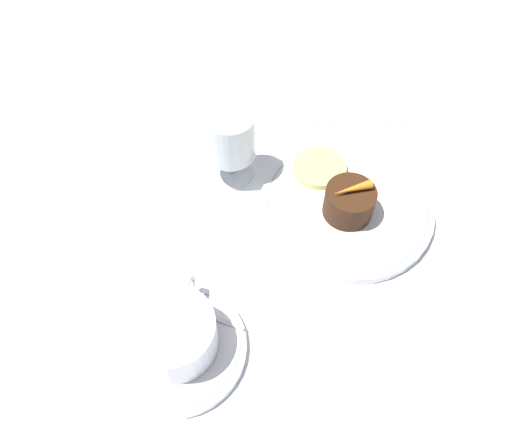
{
  "coord_description": "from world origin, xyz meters",
  "views": [
    {
      "loc": [
        -0.42,
        -0.01,
        0.56
      ],
      "look_at": [
        -0.06,
        0.07,
        0.04
      ],
      "focal_mm": 35.0,
      "sensor_mm": 36.0,
      "label": 1
    }
  ],
  "objects_px": {
    "wine_glass": "(230,139)",
    "fork": "(344,119)",
    "coffee_cup": "(174,333)",
    "dinner_plate": "(346,206)",
    "dessert_cake": "(349,201)"
  },
  "relations": [
    {
      "from": "dinner_plate",
      "to": "fork",
      "type": "xyz_separation_m",
      "value": [
        0.18,
        0.02,
        -0.01
      ]
    },
    {
      "from": "dinner_plate",
      "to": "wine_glass",
      "type": "xyz_separation_m",
      "value": [
        0.03,
        0.17,
        0.06
      ]
    },
    {
      "from": "dinner_plate",
      "to": "coffee_cup",
      "type": "xyz_separation_m",
      "value": [
        -0.24,
        0.17,
        0.03
      ]
    },
    {
      "from": "dinner_plate",
      "to": "dessert_cake",
      "type": "bearing_deg",
      "value": -172.85
    },
    {
      "from": "wine_glass",
      "to": "dessert_cake",
      "type": "xyz_separation_m",
      "value": [
        -0.04,
        -0.17,
        -0.04
      ]
    },
    {
      "from": "coffee_cup",
      "to": "wine_glass",
      "type": "xyz_separation_m",
      "value": [
        0.27,
        0.0,
        0.03
      ]
    },
    {
      "from": "wine_glass",
      "to": "fork",
      "type": "relative_size",
      "value": 0.62
    },
    {
      "from": "dinner_plate",
      "to": "wine_glass",
      "type": "height_order",
      "value": "wine_glass"
    },
    {
      "from": "coffee_cup",
      "to": "fork",
      "type": "bearing_deg",
      "value": -19.22
    },
    {
      "from": "wine_glass",
      "to": "fork",
      "type": "xyz_separation_m",
      "value": [
        0.15,
        -0.15,
        -0.07
      ]
    },
    {
      "from": "fork",
      "to": "dinner_plate",
      "type": "bearing_deg",
      "value": -172.7
    },
    {
      "from": "wine_glass",
      "to": "dinner_plate",
      "type": "bearing_deg",
      "value": -100.06
    },
    {
      "from": "dinner_plate",
      "to": "wine_glass",
      "type": "distance_m",
      "value": 0.19
    },
    {
      "from": "coffee_cup",
      "to": "dessert_cake",
      "type": "bearing_deg",
      "value": -36.68
    },
    {
      "from": "fork",
      "to": "coffee_cup",
      "type": "bearing_deg",
      "value": 160.78
    }
  ]
}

